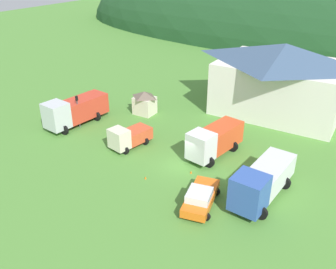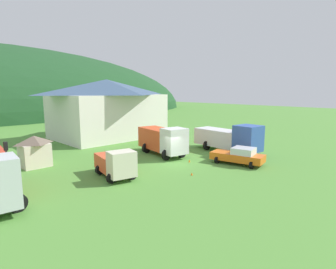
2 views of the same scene
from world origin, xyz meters
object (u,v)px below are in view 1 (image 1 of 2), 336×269
at_px(depot_building, 281,78).
at_px(light_truck_cream, 128,137).
at_px(tow_truck_silver, 75,110).
at_px(traffic_cone_near_pickup, 191,173).
at_px(box_truck_blue, 262,181).
at_px(play_shed_cream, 145,102).
at_px(heavy_rig_white, 214,140).
at_px(service_pickup_orange, 201,197).
at_px(traffic_light_west, 78,108).
at_px(traffic_cone_mid_row, 145,179).

relative_size(depot_building, light_truck_cream, 3.24).
distance_m(depot_building, tow_truck_silver, 25.04).
bearing_deg(tow_truck_silver, light_truck_cream, 88.81).
bearing_deg(traffic_cone_near_pickup, box_truck_blue, -3.11).
relative_size(depot_building, play_shed_cream, 5.37).
xyz_separation_m(play_shed_cream, light_truck_cream, (3.51, -8.00, -0.31)).
xyz_separation_m(tow_truck_silver, light_truck_cream, (8.60, -1.21, -0.62)).
xyz_separation_m(heavy_rig_white, traffic_cone_near_pickup, (-0.31, -4.10, -1.73)).
height_order(service_pickup_orange, traffic_light_west, traffic_light_west).
xyz_separation_m(depot_building, play_shed_cream, (-13.88, -9.34, -2.91)).
height_order(box_truck_blue, traffic_light_west, traffic_light_west).
bearing_deg(traffic_cone_near_pickup, traffic_cone_mid_row, -136.23).
relative_size(tow_truck_silver, traffic_light_west, 2.08).
xyz_separation_m(box_truck_blue, service_pickup_orange, (-3.73, -3.42, -0.85)).
bearing_deg(traffic_cone_near_pickup, light_truck_cream, 172.37).
bearing_deg(traffic_light_west, service_pickup_orange, -17.06).
xyz_separation_m(depot_building, service_pickup_orange, (0.37, -22.18, -3.59)).
height_order(light_truck_cream, service_pickup_orange, light_truck_cream).
relative_size(play_shed_cream, traffic_cone_mid_row, 6.11).
bearing_deg(traffic_cone_near_pickup, traffic_light_west, 173.18).
bearing_deg(depot_building, service_pickup_orange, -89.05).
bearing_deg(light_truck_cream, play_shed_cream, -143.96).
relative_size(service_pickup_orange, traffic_light_west, 1.36).
bearing_deg(light_truck_cream, heavy_rig_white, 122.74).
xyz_separation_m(depot_building, heavy_rig_white, (-2.17, -14.30, -2.69)).
xyz_separation_m(play_shed_cream, service_pickup_orange, (14.25, -12.84, -0.68)).
relative_size(play_shed_cream, service_pickup_orange, 0.56).
distance_m(service_pickup_orange, traffic_cone_near_pickup, 4.80).
distance_m(play_shed_cream, service_pickup_orange, 19.19).
bearing_deg(heavy_rig_white, traffic_light_west, -71.38).
bearing_deg(service_pickup_orange, traffic_cone_mid_row, -110.01).
bearing_deg(play_shed_cream, traffic_light_west, -119.70).
distance_m(depot_building, light_truck_cream, 20.46).
bearing_deg(light_truck_cream, traffic_cone_near_pickup, 94.71).
bearing_deg(box_truck_blue, traffic_cone_mid_row, -69.97).
relative_size(traffic_light_west, traffic_cone_near_pickup, 6.71).
distance_m(heavy_rig_white, traffic_light_west, 15.99).
xyz_separation_m(play_shed_cream, traffic_light_west, (-4.11, -7.20, 0.89)).
bearing_deg(depot_building, tow_truck_silver, -139.61).
bearing_deg(box_truck_blue, traffic_cone_near_pickup, -88.01).
distance_m(play_shed_cream, light_truck_cream, 8.74).
relative_size(depot_building, heavy_rig_white, 2.23).
relative_size(play_shed_cream, light_truck_cream, 0.60).
relative_size(box_truck_blue, traffic_light_west, 2.15).
bearing_deg(traffic_cone_mid_row, traffic_cone_near_pickup, 43.77).
relative_size(tow_truck_silver, light_truck_cream, 1.66).
bearing_deg(tow_truck_silver, traffic_cone_near_pickup, 88.99).
xyz_separation_m(heavy_rig_white, traffic_light_west, (-15.81, -2.25, 0.66)).
distance_m(tow_truck_silver, box_truck_blue, 23.21).
relative_size(light_truck_cream, traffic_cone_near_pickup, 8.41).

